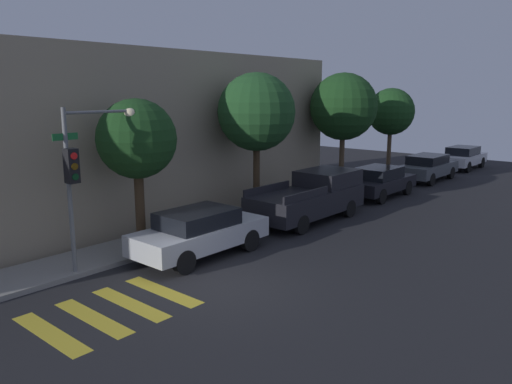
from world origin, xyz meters
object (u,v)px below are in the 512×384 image
at_px(sedan_middle, 379,181).
at_px(sedan_tail_of_row, 463,157).
at_px(sedan_near_corner, 200,232).
at_px(traffic_light_pole, 87,158).
at_px(pickup_truck, 311,196).
at_px(tree_behind_truck, 391,112).
at_px(tree_far_end, 343,107).
at_px(tree_midblock, 257,112).
at_px(sedan_far_end, 428,167).
at_px(tree_near_corner, 137,140).

height_order(sedan_middle, sedan_tail_of_row, sedan_tail_of_row).
bearing_deg(sedan_tail_of_row, sedan_near_corner, -180.00).
bearing_deg(traffic_light_pole, sedan_tail_of_row, -2.80).
height_order(sedan_near_corner, pickup_truck, pickup_truck).
bearing_deg(tree_behind_truck, traffic_light_pole, -178.14).
distance_m(sedan_near_corner, tree_far_end, 11.87).
distance_m(sedan_middle, tree_midblock, 7.73).
height_order(sedan_near_corner, tree_midblock, tree_midblock).
bearing_deg(sedan_far_end, sedan_near_corner, -180.00).
relative_size(traffic_light_pole, tree_far_end, 0.78).
height_order(sedan_far_end, tree_midblock, tree_midblock).
xyz_separation_m(tree_midblock, tree_behind_truck, (11.47, 0.00, -0.33)).
relative_size(sedan_tail_of_row, tree_behind_truck, 0.84).
bearing_deg(sedan_tail_of_row, pickup_truck, 180.00).
xyz_separation_m(pickup_truck, tree_behind_truck, (10.39, 1.89, 2.88)).
relative_size(traffic_light_pole, sedan_middle, 1.05).
height_order(pickup_truck, sedan_tail_of_row, pickup_truck).
relative_size(sedan_near_corner, sedan_middle, 1.01).
xyz_separation_m(tree_near_corner, tree_behind_truck, (17.05, -0.00, 0.32)).
xyz_separation_m(sedan_tail_of_row, tree_near_corner, (-23.79, 1.89, 2.72)).
height_order(sedan_middle, tree_near_corner, tree_near_corner).
height_order(sedan_near_corner, tree_near_corner, tree_near_corner).
distance_m(pickup_truck, tree_far_end, 6.51).
bearing_deg(sedan_middle, sedan_near_corner, -180.00).
bearing_deg(sedan_tail_of_row, tree_near_corner, 175.46).
relative_size(sedan_far_end, sedan_tail_of_row, 1.08).
bearing_deg(sedan_far_end, tree_near_corner, 174.04).
bearing_deg(pickup_truck, sedan_middle, 0.00).
relative_size(tree_midblock, tree_behind_truck, 1.11).
relative_size(tree_near_corner, tree_far_end, 0.81).
relative_size(sedan_middle, sedan_far_end, 0.93).
distance_m(sedan_middle, sedan_tail_of_row, 11.51).
relative_size(sedan_near_corner, sedan_tail_of_row, 1.01).
xyz_separation_m(traffic_light_pole, tree_near_corner, (2.08, 0.62, 0.30)).
bearing_deg(sedan_middle, tree_far_end, 99.46).
height_order(traffic_light_pole, sedan_tail_of_row, traffic_light_pole).
relative_size(sedan_tail_of_row, tree_midblock, 0.76).
bearing_deg(sedan_near_corner, sedan_middle, 0.00).
height_order(sedan_near_corner, sedan_far_end, sedan_far_end).
distance_m(sedan_far_end, tree_midblock, 13.09).
relative_size(tree_near_corner, tree_midblock, 0.84).
bearing_deg(sedan_tail_of_row, sedan_middle, 180.00).
distance_m(traffic_light_pole, sedan_tail_of_row, 26.02).
relative_size(sedan_near_corner, sedan_far_end, 0.93).
bearing_deg(sedan_far_end, sedan_tail_of_row, 0.00).
height_order(pickup_truck, tree_midblock, tree_midblock).
bearing_deg(tree_midblock, pickup_truck, -60.21).
relative_size(sedan_middle, tree_midblock, 0.77).
bearing_deg(sedan_middle, tree_midblock, 164.26).
height_order(traffic_light_pole, tree_far_end, tree_far_end).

